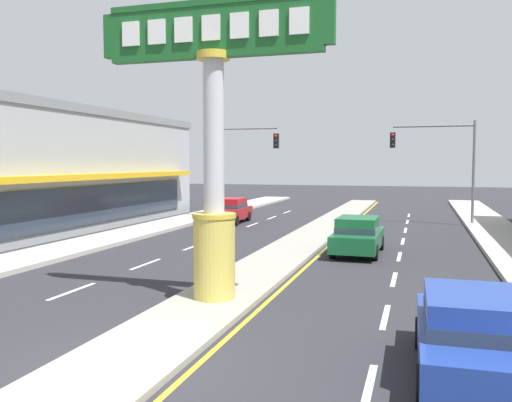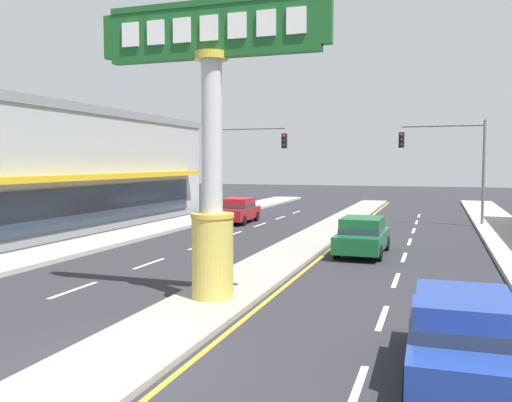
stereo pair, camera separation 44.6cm
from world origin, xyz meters
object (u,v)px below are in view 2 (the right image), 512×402
(district_sign, at_px, (212,146))
(sedan_near_left_lane, at_px, (238,210))
(sedan_near_right_lane, at_px, (463,336))
(traffic_light_left_side, at_px, (242,155))
(traffic_light_right_side, at_px, (452,154))
(sedan_far_right_lane, at_px, (363,235))
(storefront_left, at_px, (34,169))

(district_sign, relative_size, sedan_near_left_lane, 1.78)
(sedan_near_right_lane, height_order, sedan_near_left_lane, same)
(traffic_light_left_side, xyz_separation_m, traffic_light_right_side, (12.75, 0.92, 0.00))
(sedan_near_right_lane, xyz_separation_m, sedan_near_left_lane, (-12.18, 21.66, 0.00))
(sedan_near_right_lane, xyz_separation_m, sedan_far_right_lane, (-3.30, 12.35, 0.00))
(district_sign, bearing_deg, traffic_light_left_side, 107.87)
(storefront_left, bearing_deg, sedan_far_right_lane, -8.22)
(traffic_light_left_side, relative_size, sedan_near_right_lane, 1.43)
(district_sign, xyz_separation_m, sedan_near_left_lane, (-6.09, 18.23, -3.38))
(storefront_left, distance_m, traffic_light_right_side, 23.95)
(sedan_near_left_lane, bearing_deg, district_sign, -71.52)
(sedan_near_right_lane, bearing_deg, traffic_light_left_side, 118.24)
(district_sign, xyz_separation_m, sedan_near_right_lane, (6.09, -3.43, -3.38))
(storefront_left, distance_m, sedan_far_right_lane, 18.92)
(traffic_light_right_side, xyz_separation_m, sedan_near_right_lane, (-0.28, -24.13, -3.46))
(traffic_light_right_side, bearing_deg, sedan_near_right_lane, -90.68)
(traffic_light_right_side, xyz_separation_m, sedan_near_left_lane, (-12.47, -2.47, -3.46))
(sedan_near_right_lane, bearing_deg, sedan_far_right_lane, 104.97)
(storefront_left, height_order, traffic_light_left_side, storefront_left)
(sedan_far_right_lane, bearing_deg, storefront_left, 171.78)
(traffic_light_left_side, bearing_deg, traffic_light_right_side, 4.12)
(sedan_far_right_lane, xyz_separation_m, sedan_near_left_lane, (-8.88, 9.31, 0.00))
(traffic_light_left_side, distance_m, sedan_far_right_lane, 14.63)
(traffic_light_left_side, bearing_deg, sedan_near_right_lane, -61.76)
(sedan_far_right_lane, bearing_deg, traffic_light_right_side, 73.07)
(sedan_near_left_lane, bearing_deg, storefront_left, -145.55)
(district_sign, relative_size, traffic_light_left_side, 1.25)
(storefront_left, distance_m, sedan_near_left_lane, 12.01)
(traffic_light_right_side, distance_m, sedan_far_right_lane, 12.79)
(storefront_left, bearing_deg, traffic_light_right_side, 22.35)
(sedan_far_right_lane, bearing_deg, sedan_near_right_lane, -75.03)
(traffic_light_left_side, xyz_separation_m, sedan_far_right_lane, (9.16, -10.86, -3.46))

